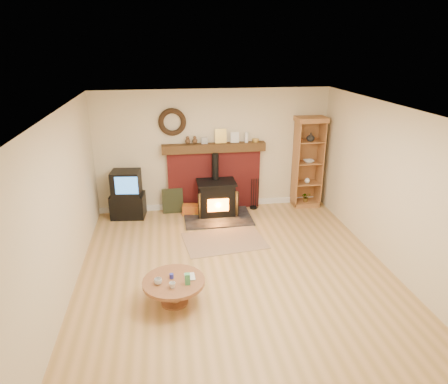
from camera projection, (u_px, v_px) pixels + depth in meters
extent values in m
plane|color=#A78145|center=(235.00, 271.00, 6.49)|extent=(5.50, 5.50, 0.00)
cube|color=beige|center=(213.00, 151.00, 8.57)|extent=(5.00, 0.02, 2.60)
cube|color=beige|center=(293.00, 310.00, 3.48)|extent=(5.00, 0.02, 2.60)
cube|color=beige|center=(64.00, 206.00, 5.67)|extent=(0.02, 5.50, 2.60)
cube|color=beige|center=(390.00, 188.00, 6.38)|extent=(0.02, 5.50, 2.60)
cube|color=white|center=(237.00, 110.00, 5.57)|extent=(5.00, 5.50, 0.02)
cube|color=white|center=(214.00, 204.00, 8.99)|extent=(5.00, 0.04, 0.12)
torus|color=black|center=(172.00, 122.00, 8.16)|extent=(0.57, 0.11, 0.57)
cube|color=maroon|center=(214.00, 180.00, 8.73)|extent=(2.00, 0.15, 1.30)
cube|color=#362111|center=(214.00, 148.00, 8.44)|extent=(2.20, 0.22, 0.18)
cube|color=#999999|center=(204.00, 141.00, 8.36)|extent=(0.13, 0.05, 0.14)
cube|color=gold|center=(221.00, 136.00, 8.40)|extent=(0.24, 0.06, 0.30)
cube|color=white|center=(235.00, 137.00, 8.46)|extent=(0.18, 0.05, 0.22)
cylinder|color=white|center=(246.00, 137.00, 8.47)|extent=(0.08, 0.08, 0.22)
cylinder|color=gold|center=(256.00, 140.00, 8.53)|extent=(0.14, 0.14, 0.07)
cube|color=black|center=(218.00, 217.00, 8.42)|extent=(1.40, 1.00, 0.03)
cube|color=black|center=(216.00, 198.00, 8.48)|extent=(0.73, 0.52, 0.68)
cube|color=black|center=(216.00, 182.00, 8.35)|extent=(0.81, 0.58, 0.04)
cylinder|color=black|center=(215.00, 167.00, 8.39)|extent=(0.14, 0.14, 0.56)
cube|color=orange|center=(218.00, 205.00, 8.25)|extent=(0.44, 0.02, 0.27)
cube|color=black|center=(202.00, 204.00, 8.25)|extent=(0.17, 0.23, 0.54)
cube|color=black|center=(234.00, 202.00, 8.34)|extent=(0.17, 0.23, 0.54)
cube|color=brown|center=(224.00, 241.00, 7.46)|extent=(1.58, 1.18, 0.01)
cube|color=black|center=(128.00, 205.00, 8.42)|extent=(0.74, 0.55, 0.51)
cube|color=black|center=(126.00, 183.00, 8.24)|extent=(0.62, 0.54, 0.51)
cube|color=#357CD3|center=(126.00, 186.00, 8.01)|extent=(0.46, 0.07, 0.37)
cube|color=#936130|center=(305.00, 203.00, 9.10)|extent=(0.58, 0.42, 0.10)
cube|color=#936130|center=(305.00, 161.00, 8.96)|extent=(0.58, 0.02, 1.86)
cube|color=#936130|center=(295.00, 164.00, 8.73)|extent=(0.02, 0.42, 1.86)
cube|color=#936130|center=(320.00, 163.00, 8.81)|extent=(0.02, 0.42, 1.86)
cube|color=#936130|center=(311.00, 119.00, 8.42)|extent=(0.64, 0.46, 0.10)
cube|color=#936130|center=(306.00, 183.00, 8.93)|extent=(0.54, 0.38, 0.02)
cube|color=#936130|center=(308.00, 162.00, 8.76)|extent=(0.54, 0.38, 0.02)
cube|color=#936130|center=(309.00, 141.00, 8.59)|extent=(0.54, 0.38, 0.02)
imported|color=white|center=(311.00, 137.00, 8.51)|extent=(0.17, 0.17, 0.18)
imported|color=white|center=(309.00, 161.00, 8.70)|extent=(0.23, 0.23, 0.06)
sphere|color=white|center=(307.00, 181.00, 8.86)|extent=(0.12, 0.12, 0.12)
imported|color=#42965D|center=(306.00, 197.00, 9.00)|extent=(0.20, 0.17, 0.22)
cube|color=gold|center=(191.00, 209.00, 8.59)|extent=(0.37, 0.27, 0.21)
cube|color=black|center=(173.00, 201.00, 8.62)|extent=(0.45, 0.12, 0.54)
cylinder|color=black|center=(253.00, 208.00, 8.91)|extent=(0.16, 0.16, 0.04)
cylinder|color=black|center=(252.00, 194.00, 8.79)|extent=(0.02, 0.02, 0.70)
cylinder|color=black|center=(254.00, 194.00, 8.79)|extent=(0.02, 0.02, 0.70)
cylinder|color=black|center=(256.00, 194.00, 8.80)|extent=(0.02, 0.02, 0.70)
cylinder|color=black|center=(258.00, 193.00, 8.81)|extent=(0.02, 0.02, 0.70)
cylinder|color=brown|center=(175.00, 302.00, 5.69)|extent=(0.39, 0.39, 0.03)
cylinder|color=brown|center=(174.00, 292.00, 5.63)|extent=(0.14, 0.14, 0.30)
cylinder|color=brown|center=(174.00, 282.00, 5.57)|extent=(0.88, 0.88, 0.05)
imported|color=white|center=(158.00, 281.00, 5.46)|extent=(0.11, 0.11, 0.09)
imported|color=white|center=(172.00, 285.00, 5.38)|extent=(0.09, 0.09, 0.08)
imported|color=#4C331E|center=(185.00, 277.00, 5.61)|extent=(0.15, 0.20, 0.02)
cylinder|color=#272C99|center=(172.00, 276.00, 5.60)|extent=(0.06, 0.06, 0.07)
cube|color=#42965D|center=(188.00, 279.00, 5.45)|extent=(0.07, 0.07, 0.16)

